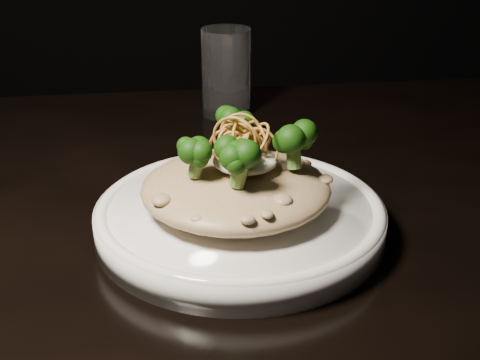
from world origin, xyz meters
name	(u,v)px	position (x,y,z in m)	size (l,w,h in m)	color
table	(182,273)	(0.00, 0.00, 0.67)	(1.10, 0.80, 0.75)	black
plate	(240,219)	(0.05, -0.07, 0.76)	(0.27, 0.27, 0.03)	white
risotto	(236,188)	(0.05, -0.07, 0.80)	(0.18, 0.18, 0.04)	brown
broccoli	(242,145)	(0.06, -0.07, 0.84)	(0.12, 0.12, 0.04)	black
cheese	(245,161)	(0.06, -0.07, 0.82)	(0.06, 0.06, 0.02)	white
shallots	(245,134)	(0.06, -0.07, 0.85)	(0.05, 0.05, 0.03)	brown
drinking_glass	(226,72)	(0.08, 0.28, 0.81)	(0.07, 0.07, 0.12)	white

